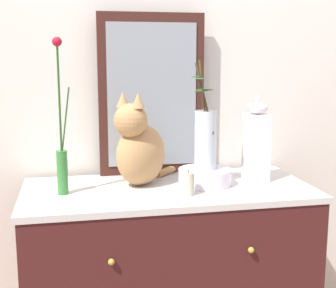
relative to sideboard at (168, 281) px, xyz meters
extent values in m
cube|color=silver|center=(0.00, 0.34, 0.89)|extent=(4.40, 0.08, 2.60)
cube|color=#411919|center=(0.00, 0.00, -0.01)|extent=(1.15, 0.53, 0.80)
cube|color=silver|center=(0.00, 0.00, 0.40)|extent=(1.17, 0.54, 0.02)
sphere|color=#B79338|center=(-0.26, -0.28, 0.23)|extent=(0.02, 0.02, 0.02)
sphere|color=#B79338|center=(0.26, -0.28, 0.23)|extent=(0.02, 0.02, 0.02)
cube|color=#3D1D17|center=(-0.02, 0.25, 0.77)|extent=(0.47, 0.03, 0.72)
cube|color=gray|center=(-0.02, 0.23, 0.77)|extent=(0.40, 0.01, 0.63)
ellipsoid|color=#B2824F|center=(-0.10, 0.06, 0.54)|extent=(0.30, 0.30, 0.25)
sphere|color=#B2824F|center=(-0.15, 0.02, 0.69)|extent=(0.14, 0.14, 0.14)
cone|color=#B2824F|center=(-0.12, -0.01, 0.77)|extent=(0.05, 0.05, 0.06)
cone|color=#B2824F|center=(-0.18, 0.04, 0.77)|extent=(0.05, 0.05, 0.06)
cylinder|color=#B2824F|center=(0.06, 0.23, 0.43)|extent=(0.17, 0.18, 0.03)
cylinder|color=#357B34|center=(-0.42, -0.01, 0.50)|extent=(0.04, 0.04, 0.17)
cylinder|color=#27501F|center=(-0.42, -0.01, 0.78)|extent=(0.01, 0.01, 0.39)
sphere|color=#AF1428|center=(-0.42, -0.01, 0.99)|extent=(0.04, 0.04, 0.04)
cylinder|color=#2A5128|center=(-0.40, -0.01, 0.70)|extent=(0.04, 0.01, 0.24)
cylinder|color=white|center=(0.16, 0.01, 0.44)|extent=(0.22, 0.22, 0.07)
cylinder|color=silver|center=(0.16, 0.01, 0.60)|extent=(0.09, 0.09, 0.24)
cylinder|color=#463325|center=(0.15, -0.01, 0.77)|extent=(0.07, 0.05, 0.29)
ellipsoid|color=#314E23|center=(0.12, -0.04, 0.81)|extent=(0.08, 0.07, 0.01)
ellipsoid|color=#254A28|center=(0.11, -0.07, 0.85)|extent=(0.05, 0.08, 0.01)
cylinder|color=#494219|center=(0.14, 0.00, 0.77)|extent=(0.04, 0.04, 0.30)
ellipsoid|color=#1F5618|center=(0.14, -0.04, 0.81)|extent=(0.08, 0.05, 0.01)
ellipsoid|color=#2A4A1B|center=(0.11, -0.01, 0.86)|extent=(0.07, 0.08, 0.01)
cube|color=white|center=(0.39, 0.03, 0.55)|extent=(0.09, 0.09, 0.29)
ellipsoid|color=white|center=(0.39, 0.03, 0.72)|extent=(0.08, 0.08, 0.05)
sphere|color=white|center=(0.39, 0.03, 0.76)|extent=(0.02, 0.02, 0.02)
cylinder|color=#BEBC9B|center=(0.05, -0.13, 0.46)|extent=(0.04, 0.04, 0.09)
cylinder|color=black|center=(0.05, -0.13, 0.51)|extent=(0.00, 0.00, 0.01)
camera|label=1|loc=(-0.38, -1.85, 0.94)|focal=51.05mm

